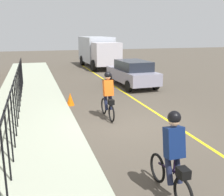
% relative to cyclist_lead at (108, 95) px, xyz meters
% --- Properties ---
extents(ground_plane, '(80.00, 80.00, 0.00)m').
position_rel_cyclist_lead_xyz_m(ground_plane, '(-0.98, -0.49, -0.91)').
color(ground_plane, '#4C453A').
extents(lane_line_centre, '(36.00, 0.12, 0.01)m').
position_rel_cyclist_lead_xyz_m(lane_line_centre, '(-0.98, -2.09, -0.91)').
color(lane_line_centre, yellow).
rests_on(lane_line_centre, ground).
extents(sidewalk, '(40.00, 3.20, 0.15)m').
position_rel_cyclist_lead_xyz_m(sidewalk, '(-0.98, 2.91, -0.84)').
color(sidewalk, '#A1AA94').
rests_on(sidewalk, ground).
extents(iron_fence, '(14.94, 0.04, 1.60)m').
position_rel_cyclist_lead_xyz_m(iron_fence, '(0.02, 3.31, 0.29)').
color(iron_fence, black).
rests_on(iron_fence, sidewalk).
extents(cyclist_lead, '(1.71, 0.36, 1.83)m').
position_rel_cyclist_lead_xyz_m(cyclist_lead, '(0.00, 0.00, 0.00)').
color(cyclist_lead, black).
rests_on(cyclist_lead, ground).
extents(cyclist_follow, '(1.71, 0.36, 1.83)m').
position_rel_cyclist_lead_xyz_m(cyclist_follow, '(-5.25, 0.17, 0.00)').
color(cyclist_follow, black).
rests_on(cyclist_follow, ground).
extents(patrol_sedan, '(4.48, 2.10, 1.58)m').
position_rel_cyclist_lead_xyz_m(patrol_sedan, '(5.62, -3.15, -0.09)').
color(patrol_sedan, '#8F8DA1').
rests_on(patrol_sedan, ground).
extents(box_truck_background, '(6.78, 2.71, 2.78)m').
position_rel_cyclist_lead_xyz_m(box_truck_background, '(14.92, -3.31, 0.64)').
color(box_truck_background, '#AFB6C0').
rests_on(box_truck_background, ground).
extents(traffic_cone_near, '(0.36, 0.36, 0.58)m').
position_rel_cyclist_lead_xyz_m(traffic_cone_near, '(2.28, 1.14, -0.62)').
color(traffic_cone_near, '#EB6209').
rests_on(traffic_cone_near, ground).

